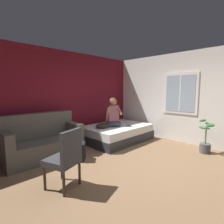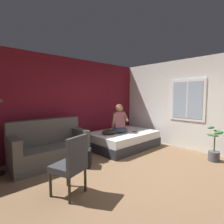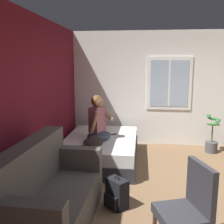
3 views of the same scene
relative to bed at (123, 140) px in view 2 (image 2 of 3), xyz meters
name	(u,v)px [view 2 (image 2 of 3)]	position (x,y,z in m)	size (l,w,h in m)	color
ground_plane	(147,181)	(-1.27, -1.84, -0.24)	(40.00, 40.00, 0.00)	brown
wall_back_accent	(71,105)	(-1.27, 0.93, 1.11)	(10.06, 0.16, 2.70)	maroon
wall_side_with_window	(202,105)	(1.34, -1.83, 1.12)	(0.19, 6.77, 2.70)	silver
bed	(123,140)	(0.00, 0.00, 0.00)	(2.07, 1.44, 0.48)	#2D2D33
couch	(49,147)	(-2.27, 0.27, 0.16)	(1.73, 0.89, 1.04)	#514C47
side_chair	(71,163)	(-2.56, -1.28, 0.30)	(0.58, 0.58, 0.98)	#382D23
person_seated	(119,121)	(-0.14, 0.03, 0.60)	(0.65, 0.60, 0.88)	#383D51
backpack	(86,158)	(-1.73, -0.49, -0.04)	(0.35, 0.35, 0.46)	black
throw_pillow	(109,132)	(-0.54, 0.05, 0.31)	(0.48, 0.36, 0.14)	#2D231E
cell_phone	(134,132)	(0.26, -0.24, 0.25)	(0.07, 0.14, 0.01)	black
potted_plant	(214,149)	(0.76, -2.36, 0.07)	(0.39, 0.37, 0.85)	#4C4C51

